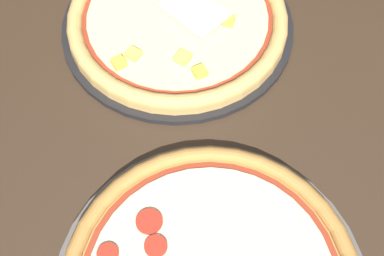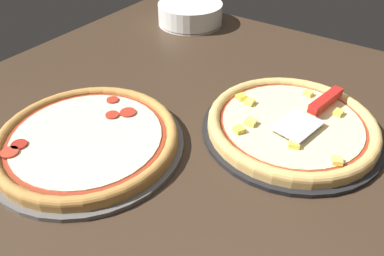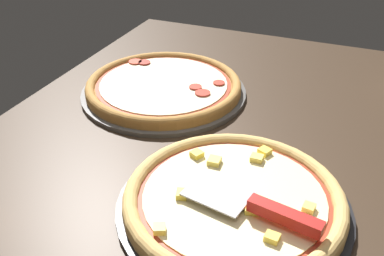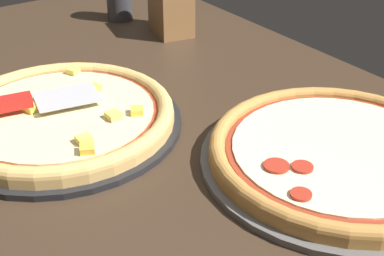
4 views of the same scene
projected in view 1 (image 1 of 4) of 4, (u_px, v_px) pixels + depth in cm
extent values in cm
cube|color=#38281C|center=(162.00, 71.00, 87.69)|extent=(148.91, 111.08, 3.60)
cylinder|color=black|center=(178.00, 26.00, 89.68)|extent=(38.72, 38.72, 1.00)
cylinder|color=#DBAD60|center=(178.00, 21.00, 88.58)|extent=(36.39, 36.39, 1.55)
torus|color=#DBAD60|center=(178.00, 17.00, 87.92)|extent=(36.39, 36.39, 2.55)
cylinder|color=maroon|center=(178.00, 17.00, 87.86)|extent=(31.63, 31.63, 0.15)
cylinder|color=beige|center=(177.00, 17.00, 87.75)|extent=(29.84, 29.84, 0.40)
cube|color=#F9E05B|center=(133.00, 54.00, 82.79)|extent=(1.94, 2.19, 1.00)
cube|color=#F9E05B|center=(183.00, 58.00, 82.40)|extent=(2.39, 2.27, 1.00)
cube|color=yellow|center=(199.00, 73.00, 80.90)|extent=(2.68, 2.68, 1.00)
cube|color=yellow|center=(119.00, 63.00, 81.89)|extent=(2.59, 2.65, 1.00)
cube|color=yellow|center=(229.00, 21.00, 86.37)|extent=(2.57, 2.27, 1.00)
cylinder|color=#AD2D1E|center=(108.00, 253.00, 66.67)|extent=(2.78, 2.78, 0.40)
cylinder|color=#AD2D1E|center=(149.00, 221.00, 68.87)|extent=(3.54, 3.54, 0.40)
cylinder|color=#AD2D1E|center=(156.00, 246.00, 67.15)|extent=(2.97, 2.97, 0.40)
cube|color=#B7B7BC|center=(192.00, 9.00, 86.89)|extent=(8.96, 11.32, 0.24)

